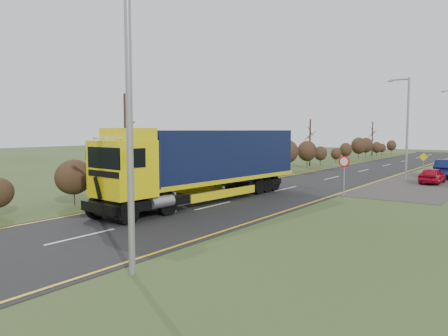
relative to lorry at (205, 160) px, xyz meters
name	(u,v)px	position (x,y,z in m)	size (l,w,h in m)	color
ground	(159,219)	(1.22, -4.92, -2.27)	(160.00, 160.00, 0.00)	#32461E
road	(271,192)	(1.22, 5.08, -2.26)	(8.00, 120.00, 0.02)	black
layby	(417,184)	(7.72, 15.08, -2.25)	(6.00, 18.00, 0.02)	#2E2C29
lane_markings	(268,193)	(1.22, 4.77, -2.24)	(7.52, 116.00, 0.01)	gold
hedgerow	(176,165)	(-4.78, 2.97, -0.65)	(2.24, 102.04, 6.05)	black
lorry	(205,160)	(0.00, 0.00, 0.00)	(3.38, 14.50, 3.99)	black
car_red_hatchback	(432,176)	(8.52, 16.00, -1.68)	(1.39, 3.44, 1.17)	#A6081D
car_blue_sedan	(447,169)	(8.76, 20.69, -1.52)	(1.58, 4.52, 1.49)	#0A113A
streetlight_near	(127,111)	(5.73, -10.68, 2.15)	(1.72, 0.18, 8.06)	gray
streetlight_mid	(406,124)	(6.18, 17.82, 2.12)	(1.71, 0.18, 8.01)	gray
speed_sign	(344,168)	(5.42, 6.36, -0.59)	(0.66, 0.10, 2.39)	gray
warning_board	(423,161)	(6.54, 22.93, -1.12)	(0.72, 0.11, 1.89)	gray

